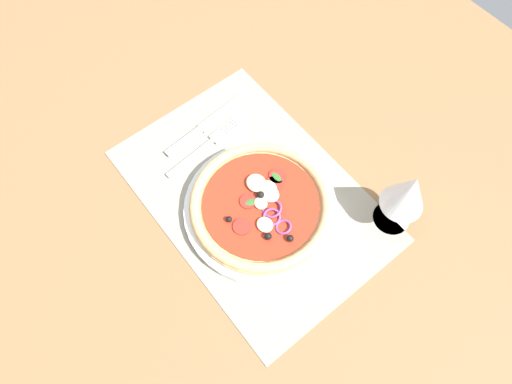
# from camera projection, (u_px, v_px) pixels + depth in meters

# --- Properties ---
(ground_plane) EXTENTS (1.90, 1.40, 0.02)m
(ground_plane) POSITION_uv_depth(u_px,v_px,m) (253.00, 198.00, 0.83)
(ground_plane) COLOR olive
(placemat) EXTENTS (0.49, 0.33, 0.00)m
(placemat) POSITION_uv_depth(u_px,v_px,m) (252.00, 194.00, 0.82)
(placemat) COLOR gray
(placemat) RESTS_ON ground_plane
(plate) EXTENTS (0.27, 0.27, 0.01)m
(plate) POSITION_uv_depth(u_px,v_px,m) (261.00, 209.00, 0.80)
(plate) COLOR white
(plate) RESTS_ON placemat
(pizza) EXTENTS (0.25, 0.25, 0.03)m
(pizza) POSITION_uv_depth(u_px,v_px,m) (261.00, 204.00, 0.78)
(pizza) COLOR tan
(pizza) RESTS_ON plate
(fork) EXTENTS (0.03, 0.18, 0.00)m
(fork) POSITION_uv_depth(u_px,v_px,m) (208.00, 144.00, 0.86)
(fork) COLOR silver
(fork) RESTS_ON placemat
(knife) EXTENTS (0.03, 0.20, 0.01)m
(knife) POSITION_uv_depth(u_px,v_px,m) (208.00, 124.00, 0.88)
(knife) COLOR silver
(knife) RESTS_ON placemat
(wine_glass) EXTENTS (0.07, 0.07, 0.15)m
(wine_glass) POSITION_uv_depth(u_px,v_px,m) (408.00, 194.00, 0.71)
(wine_glass) COLOR silver
(wine_glass) RESTS_ON ground_plane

